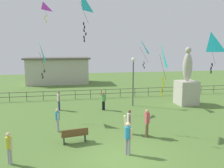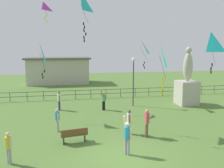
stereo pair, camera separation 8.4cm
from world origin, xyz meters
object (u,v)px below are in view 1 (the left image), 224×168
person_5 (58,118)px  kite_6 (40,53)px  kite_4 (80,4)px  person_3 (128,136)px  person_6 (103,100)px  statue_monument (187,87)px  park_bench (75,135)px  lamppost (133,71)px  kite_1 (140,48)px  kite_7 (160,57)px  person_4 (129,120)px  kite_3 (43,7)px  person_1 (147,121)px  person_0 (9,146)px  kite_0 (210,44)px  person_2 (59,99)px

person_5 → kite_6: size_ratio=0.57×
kite_4 → kite_6: bearing=150.3°
person_3 → person_6: (0.19, 8.74, -0.08)m
statue_monument → park_bench: 13.08m
lamppost → kite_1: size_ratio=1.71×
person_5 → kite_1: 10.19m
person_3 → kite_7: size_ratio=0.66×
person_5 → park_bench: bearing=-64.1°
lamppost → person_5: bearing=-139.7°
person_4 → person_5: size_ratio=1.03×
person_4 → kite_3: size_ratio=0.89×
kite_4 → kite_7: bearing=-43.3°
person_1 → person_4: size_ratio=1.10×
person_0 → kite_3: kite_3 is taller
kite_0 → person_0: bearing=-168.7°
person_4 → kite_6: 8.10m
person_3 → person_5: bearing=131.1°
kite_3 → kite_6: kite_3 is taller
person_5 → kite_0: kite_0 is taller
person_1 → person_4: 1.13m
kite_1 → kite_3: kite_3 is taller
person_0 → person_3: (5.59, -0.11, 0.12)m
person_4 → kite_1: size_ratio=0.59×
person_6 → kite_3: size_ratio=1.04×
person_0 → person_6: size_ratio=0.84×
person_6 → kite_6: kite_6 is taller
person_0 → kite_4: bearing=54.5°
statue_monument → person_3: bearing=-131.7°
person_5 → person_3: bearing=-48.9°
person_0 → person_4: (6.43, 2.63, 0.02)m
statue_monument → park_bench: statue_monument is taller
lamppost → kite_7: 8.41m
person_0 → person_3: person_3 is taller
lamppost → kite_7: kite_7 is taller
lamppost → person_0: 13.18m
person_1 → person_5: (-5.30, 1.97, -0.11)m
kite_4 → kite_7: 6.53m
kite_0 → kite_3: kite_3 is taller
lamppost → person_0: size_ratio=2.93×
park_bench → kite_7: 6.48m
statue_monument → person_4: 9.91m
kite_3 → kite_7: size_ratio=0.58×
person_2 → statue_monument: bearing=-0.8°
park_bench → person_2: bearing=97.9°
person_3 → kite_3: size_ratio=1.13×
person_6 → person_3: bearing=-91.3°
statue_monument → kite_6: bearing=-170.1°
person_0 → kite_7: (7.79, 1.39, 3.97)m
person_5 → person_6: (3.73, 4.68, 0.04)m
person_1 → person_4: person_1 is taller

